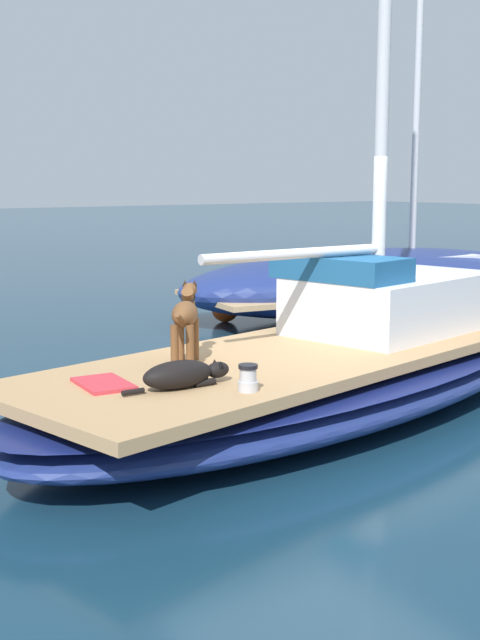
% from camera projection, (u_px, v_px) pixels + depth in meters
% --- Properties ---
extents(ground_plane, '(120.00, 120.00, 0.00)m').
position_uv_depth(ground_plane, '(322.00, 411.00, 8.34)').
color(ground_plane, '#143347').
extents(sailboat_main, '(3.76, 7.57, 0.66)m').
position_uv_depth(sailboat_main, '(322.00, 378.00, 8.28)').
color(sailboat_main, navy).
rests_on(sailboat_main, ground).
extents(cabin_house, '(1.77, 2.44, 0.84)m').
position_uv_depth(cabin_house, '(388.00, 299.00, 8.97)').
color(cabin_house, silver).
rests_on(cabin_house, sailboat_main).
extents(dog_black, '(0.27, 0.95, 0.22)m').
position_uv_depth(dog_black, '(182.00, 374.00, 6.53)').
color(dog_black, black).
rests_on(dog_black, sailboat_main).
extents(dog_brown, '(0.77, 0.66, 0.70)m').
position_uv_depth(dog_brown, '(186.00, 316.00, 7.38)').
color(dog_brown, brown).
rests_on(dog_brown, sailboat_main).
extents(deck_winch, '(0.16, 0.16, 0.21)m').
position_uv_depth(deck_winch, '(248.00, 379.00, 6.43)').
color(deck_winch, '#B7B7BC').
rests_on(deck_winch, sailboat_main).
extents(deck_towel, '(0.59, 0.42, 0.03)m').
position_uv_depth(deck_towel, '(104.00, 384.00, 6.62)').
color(deck_towel, '#C6333D').
rests_on(deck_towel, sailboat_main).
extents(moored_boat_port_side, '(3.86, 7.54, 5.48)m').
position_uv_depth(moored_boat_port_side, '(376.00, 281.00, 14.19)').
color(moored_boat_port_side, navy).
rests_on(moored_boat_port_side, ground).
extents(mooring_buoy, '(0.44, 0.44, 0.44)m').
position_uv_depth(mooring_buoy, '(225.00, 308.00, 13.50)').
color(mooring_buoy, '#E55119').
rests_on(mooring_buoy, ground).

